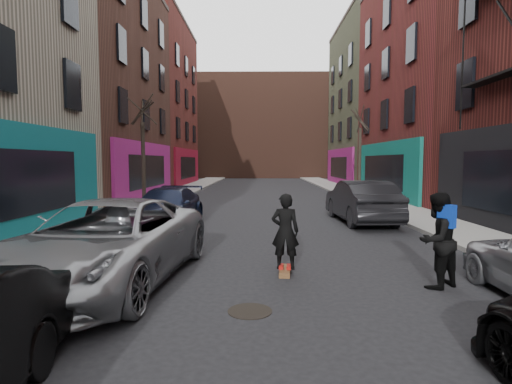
{
  "coord_description": "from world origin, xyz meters",
  "views": [
    {
      "loc": [
        -0.28,
        -2.14,
        2.37
      ],
      "look_at": [
        -0.39,
        7.59,
        1.6
      ],
      "focal_mm": 28.0,
      "sensor_mm": 36.0,
      "label": 1
    }
  ],
  "objects_px": {
    "tree_left_far": "(143,140)",
    "parked_left_end": "(166,208)",
    "manhole": "(250,311)",
    "pedestrian": "(437,240)",
    "parked_left_far": "(107,242)",
    "parked_right_end": "(361,201)",
    "skateboarder": "(285,231)",
    "skateboard": "(285,271)",
    "tree_right_far": "(360,143)"
  },
  "relations": [
    {
      "from": "skateboarder",
      "to": "pedestrian",
      "type": "bearing_deg",
      "value": 167.3
    },
    {
      "from": "skateboard",
      "to": "pedestrian",
      "type": "xyz_separation_m",
      "value": [
        2.76,
        -0.91,
        0.85
      ]
    },
    {
      "from": "parked_left_far",
      "to": "skateboard",
      "type": "relative_size",
      "value": 7.22
    },
    {
      "from": "parked_left_far",
      "to": "manhole",
      "type": "distance_m",
      "value": 3.23
    },
    {
      "from": "tree_right_far",
      "to": "parked_left_end",
      "type": "xyz_separation_m",
      "value": [
        -9.83,
        -12.09,
        -2.83
      ]
    },
    {
      "from": "tree_left_far",
      "to": "parked_left_far",
      "type": "height_order",
      "value": "tree_left_far"
    },
    {
      "from": "parked_left_far",
      "to": "pedestrian",
      "type": "height_order",
      "value": "pedestrian"
    },
    {
      "from": "parked_right_end",
      "to": "manhole",
      "type": "distance_m",
      "value": 10.07
    },
    {
      "from": "manhole",
      "to": "tree_left_far",
      "type": "bearing_deg",
      "value": 112.29
    },
    {
      "from": "parked_right_end",
      "to": "pedestrian",
      "type": "bearing_deg",
      "value": 82.8
    },
    {
      "from": "pedestrian",
      "to": "tree_left_far",
      "type": "bearing_deg",
      "value": -86.04
    },
    {
      "from": "parked_left_end",
      "to": "skateboard",
      "type": "height_order",
      "value": "parked_left_end"
    },
    {
      "from": "parked_left_far",
      "to": "parked_right_end",
      "type": "height_order",
      "value": "parked_right_end"
    },
    {
      "from": "parked_right_end",
      "to": "skateboard",
      "type": "relative_size",
      "value": 6.14
    },
    {
      "from": "parked_left_far",
      "to": "parked_left_end",
      "type": "relative_size",
      "value": 1.2
    },
    {
      "from": "tree_right_far",
      "to": "tree_left_far",
      "type": "bearing_deg",
      "value": -154.18
    },
    {
      "from": "tree_left_far",
      "to": "parked_right_end",
      "type": "bearing_deg",
      "value": -26.36
    },
    {
      "from": "pedestrian",
      "to": "tree_right_far",
      "type": "bearing_deg",
      "value": -131.41
    },
    {
      "from": "parked_left_end",
      "to": "skateboarder",
      "type": "relative_size",
      "value": 3.02
    },
    {
      "from": "skateboard",
      "to": "skateboarder",
      "type": "relative_size",
      "value": 0.5
    },
    {
      "from": "skateboarder",
      "to": "parked_right_end",
      "type": "bearing_deg",
      "value": -110.0
    },
    {
      "from": "parked_right_end",
      "to": "skateboarder",
      "type": "relative_size",
      "value": 3.09
    },
    {
      "from": "parked_right_end",
      "to": "manhole",
      "type": "relative_size",
      "value": 7.02
    },
    {
      "from": "skateboard",
      "to": "manhole",
      "type": "relative_size",
      "value": 1.14
    },
    {
      "from": "parked_left_far",
      "to": "parked_right_end",
      "type": "xyz_separation_m",
      "value": [
        6.82,
        7.75,
        0.01
      ]
    },
    {
      "from": "pedestrian",
      "to": "manhole",
      "type": "distance_m",
      "value": 3.77
    },
    {
      "from": "parked_left_end",
      "to": "parked_right_end",
      "type": "relative_size",
      "value": 0.98
    },
    {
      "from": "parked_left_end",
      "to": "pedestrian",
      "type": "xyz_separation_m",
      "value": [
        6.63,
        -6.71,
        0.2
      ]
    },
    {
      "from": "skateboard",
      "to": "manhole",
      "type": "distance_m",
      "value": 2.25
    },
    {
      "from": "pedestrian",
      "to": "parked_right_end",
      "type": "bearing_deg",
      "value": -126.0
    },
    {
      "from": "tree_right_far",
      "to": "skateboard",
      "type": "bearing_deg",
      "value": -108.42
    },
    {
      "from": "parked_right_end",
      "to": "pedestrian",
      "type": "relative_size",
      "value": 2.76
    },
    {
      "from": "skateboard",
      "to": "manhole",
      "type": "xyz_separation_m",
      "value": [
        -0.69,
        -2.14,
        -0.04
      ]
    },
    {
      "from": "tree_left_far",
      "to": "skateboard",
      "type": "height_order",
      "value": "tree_left_far"
    },
    {
      "from": "skateboarder",
      "to": "manhole",
      "type": "bearing_deg",
      "value": 77.73
    },
    {
      "from": "tree_right_far",
      "to": "manhole",
      "type": "distance_m",
      "value": 21.4
    },
    {
      "from": "pedestrian",
      "to": "manhole",
      "type": "xyz_separation_m",
      "value": [
        -3.45,
        -1.24,
        -0.89
      ]
    },
    {
      "from": "tree_left_far",
      "to": "skateboarder",
      "type": "bearing_deg",
      "value": -61.57
    },
    {
      "from": "tree_left_far",
      "to": "parked_left_end",
      "type": "height_order",
      "value": "tree_left_far"
    },
    {
      "from": "parked_left_end",
      "to": "manhole",
      "type": "height_order",
      "value": "parked_left_end"
    },
    {
      "from": "parked_left_far",
      "to": "tree_left_far",
      "type": "bearing_deg",
      "value": 108.37
    },
    {
      "from": "parked_left_end",
      "to": "parked_left_far",
      "type": "bearing_deg",
      "value": -83.42
    },
    {
      "from": "manhole",
      "to": "tree_right_far",
      "type": "bearing_deg",
      "value": 71.65
    },
    {
      "from": "parked_left_far",
      "to": "skateboarder",
      "type": "distance_m",
      "value": 3.54
    },
    {
      "from": "parked_right_end",
      "to": "skateboarder",
      "type": "height_order",
      "value": "skateboarder"
    },
    {
      "from": "parked_left_far",
      "to": "pedestrian",
      "type": "xyz_separation_m",
      "value": [
        6.23,
        -0.19,
        0.1
      ]
    },
    {
      "from": "tree_right_far",
      "to": "pedestrian",
      "type": "xyz_separation_m",
      "value": [
        -3.2,
        -18.8,
        -2.63
      ]
    },
    {
      "from": "tree_right_far",
      "to": "manhole",
      "type": "bearing_deg",
      "value": -108.35
    },
    {
      "from": "parked_left_end",
      "to": "parked_right_end",
      "type": "height_order",
      "value": "parked_right_end"
    },
    {
      "from": "manhole",
      "to": "pedestrian",
      "type": "bearing_deg",
      "value": 19.78
    }
  ]
}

